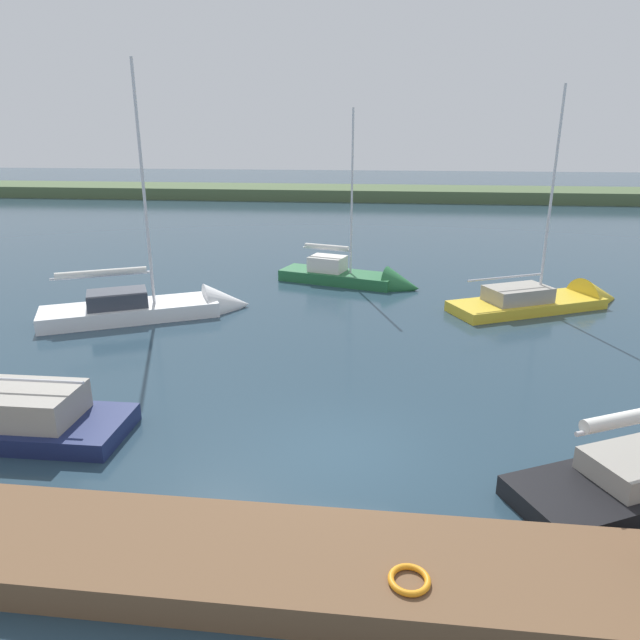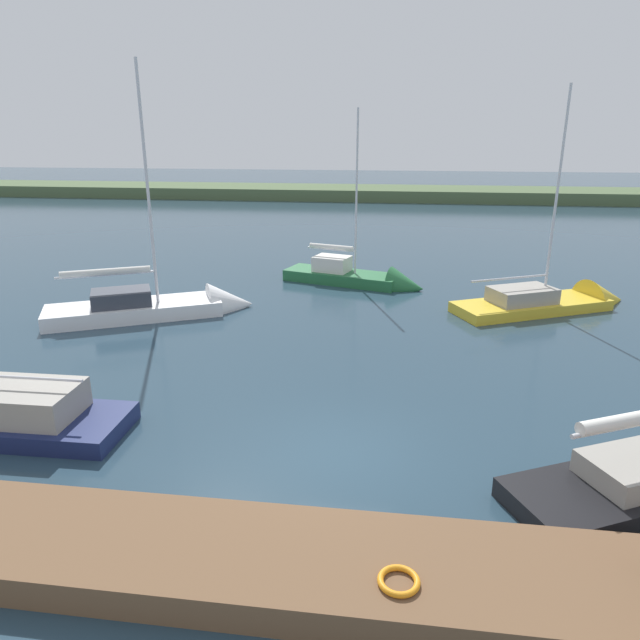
{
  "view_description": "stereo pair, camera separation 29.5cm",
  "coord_description": "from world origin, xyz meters",
  "px_view_note": "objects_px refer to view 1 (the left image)",
  "views": [
    {
      "loc": [
        -0.76,
        11.7,
        7.13
      ],
      "look_at": [
        1.03,
        -3.95,
        1.9
      ],
      "focal_mm": 32.12,
      "sensor_mm": 36.0,
      "label": 1
    },
    {
      "loc": [
        -1.05,
        11.66,
        7.13
      ],
      "look_at": [
        1.03,
        -3.95,
        1.9
      ],
      "focal_mm": 32.12,
      "sensor_mm": 36.0,
      "label": 2
    }
  ],
  "objects_px": {
    "life_ring_buoy": "(409,580)",
    "sailboat_outer_mooring": "(358,280)",
    "sailboat_far_left": "(554,303)",
    "sailboat_far_right": "(164,310)"
  },
  "relations": [
    {
      "from": "sailboat_outer_mooring",
      "to": "sailboat_far_right",
      "type": "distance_m",
      "value": 9.54
    },
    {
      "from": "sailboat_far_left",
      "to": "sailboat_far_right",
      "type": "height_order",
      "value": "sailboat_far_right"
    },
    {
      "from": "sailboat_far_right",
      "to": "life_ring_buoy",
      "type": "bearing_deg",
      "value": -82.69
    },
    {
      "from": "life_ring_buoy",
      "to": "sailboat_outer_mooring",
      "type": "height_order",
      "value": "sailboat_outer_mooring"
    },
    {
      "from": "life_ring_buoy",
      "to": "sailboat_outer_mooring",
      "type": "relative_size",
      "value": 0.07
    },
    {
      "from": "life_ring_buoy",
      "to": "sailboat_far_left",
      "type": "height_order",
      "value": "sailboat_far_left"
    },
    {
      "from": "life_ring_buoy",
      "to": "sailboat_outer_mooring",
      "type": "distance_m",
      "value": 19.97
    },
    {
      "from": "sailboat_outer_mooring",
      "to": "sailboat_far_right",
      "type": "bearing_deg",
      "value": -125.52
    },
    {
      "from": "sailboat_far_left",
      "to": "life_ring_buoy",
      "type": "bearing_deg",
      "value": -137.22
    },
    {
      "from": "sailboat_outer_mooring",
      "to": "life_ring_buoy",
      "type": "bearing_deg",
      "value": -67.75
    }
  ]
}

